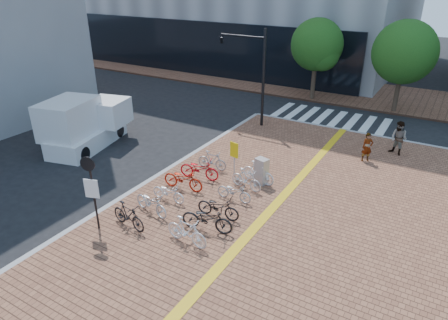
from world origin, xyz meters
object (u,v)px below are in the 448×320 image
Objects in this scene: bike_4 at (199,169)px; bike_11 at (258,172)px; bike_0 at (128,215)px; utility_box at (261,171)px; bike_6 at (187,231)px; bike_8 at (218,207)px; pedestrian_a at (367,147)px; yellow_sign at (234,153)px; notice_sign at (91,185)px; bike_9 at (234,192)px; bike_1 at (151,203)px; bike_5 at (212,160)px; traffic_light_pole at (244,58)px; bike_3 at (183,179)px; bike_10 at (246,179)px; bike_7 at (207,218)px; bike_2 at (168,192)px; box_truck at (85,124)px; pedestrian_b at (399,138)px.

bike_11 is (2.55, 1.06, 0.00)m from bike_4.
bike_0 is 6.39m from utility_box.
bike_6 is 2.03m from bike_8.
pedestrian_a is 6.09m from utility_box.
yellow_sign is (-1.23, 3.44, 0.72)m from bike_8.
bike_9 is at bearing 52.42° from notice_sign.
bike_1 is 1.17× the size of bike_5.
bike_0 is 0.29× the size of traffic_light_pole.
bike_11 reaches higher than bike_8.
bike_11 is 9.12m from traffic_light_pole.
bike_3 is 0.33× the size of traffic_light_pole.
utility_box is 0.41× the size of notice_sign.
bike_0 is 12.43m from pedestrian_a.
bike_11 is 1.47m from yellow_sign.
bike_11 is at bearing -4.97° from bike_10.
bike_4 is 1.57× the size of utility_box.
bike_7 is 12.83m from traffic_light_pole.
utility_box is (0.31, 1.98, 0.19)m from bike_9.
bike_10 is at bearing -115.14° from bike_5.
bike_7 is (2.58, -0.98, 0.11)m from bike_2.
pedestrian_a is at bearing -56.52° from bike_5.
bike_0 is at bearing -81.29° from traffic_light_pole.
traffic_light_pole is (-2.05, 10.44, 3.67)m from bike_2.
bike_4 is 2.37m from bike_10.
bike_11 is (0.14, 5.45, -0.02)m from bike_6.
traffic_light_pole reaches higher than bike_2.
traffic_light_pole is at bearing 12.11° from bike_5.
bike_1 is 0.61× the size of notice_sign.
bike_7 is at bearing -134.76° from bike_3.
bike_0 is at bearing -32.42° from box_truck.
bike_10 is 0.30× the size of box_truck.
bike_9 is 1.15m from bike_10.
bike_7 is 1.62× the size of utility_box.
notice_sign is at bearing -39.56° from box_truck.
yellow_sign is 8.25m from traffic_light_pole.
bike_4 is at bearing 176.83° from bike_5.
bike_4 reaches higher than bike_8.
bike_5 is at bearing -0.63° from bike_2.
bike_3 reaches higher than bike_1.
bike_1 is 2.27m from bike_3.
yellow_sign is (-1.17, 5.47, 0.67)m from bike_6.
bike_0 reaches higher than bike_5.
bike_7 is 1.32× the size of pedestrian_a.
pedestrian_b is 0.31× the size of traffic_light_pole.
bike_6 reaches higher than bike_10.
bike_6 is 11.09m from pedestrian_a.
bike_3 is 1.57× the size of utility_box.
pedestrian_b is (7.55, 8.90, 0.40)m from bike_3.
bike_1 is at bearing 158.96° from bike_11.
traffic_light_pole is (-4.74, 7.01, 3.47)m from utility_box.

